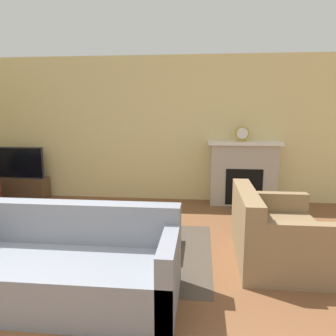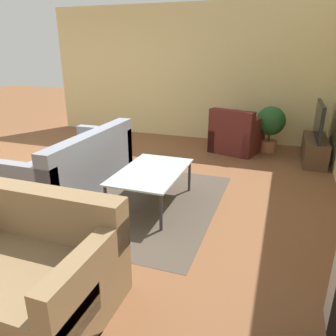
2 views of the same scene
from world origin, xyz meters
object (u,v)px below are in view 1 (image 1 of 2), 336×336
tv (17,163)px  couch_loveseat (274,237)px  couch_sectional (70,268)px  coffee_table (116,214)px  mantel_clock (242,134)px

tv → couch_loveseat: 4.94m
tv → couch_loveseat: tv is taller
couch_sectional → coffee_table: size_ratio=1.67×
couch_loveseat → coffee_table: couch_loveseat is taller
couch_sectional → coffee_table: bearing=84.1°
tv → couch_loveseat: size_ratio=0.81×
tv → coffee_table: bearing=-39.2°
tv → couch_sectional: bearing=-53.7°
couch_loveseat → mantel_clock: 2.53m
couch_sectional → mantel_clock: mantel_clock is taller
mantel_clock → tv: bearing=-179.1°
couch_sectional → couch_loveseat: bearing=25.4°
tv → mantel_clock: 4.29m
coffee_table → mantel_clock: 2.87m
tv → couch_loveseat: bearing=-27.2°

